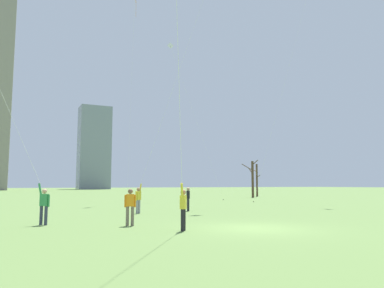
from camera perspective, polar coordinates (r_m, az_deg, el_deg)
name	(u,v)px	position (r m, az deg, el deg)	size (l,w,h in m)	color
ground_plane	(255,228)	(16.10, 9.64, -12.59)	(400.00, 400.00, 0.00)	#5B7A3D
kite_flyer_midfield_right_blue	(180,84)	(13.66, -1.91, 9.17)	(4.45, 7.18, 21.31)	black
kite_flyer_foreground_right_green	(18,139)	(18.75, -25.12, 0.70)	(5.35, 2.60, 12.80)	#33384C
kite_flyer_midfield_left_pink	(153,155)	(24.86, -6.06, -1.69)	(8.71, 3.98, 21.84)	gray
bystander_strolling_midfield	(130,205)	(16.92, -9.44, -9.20)	(0.49, 0.30, 1.62)	#726656
bystander_watching_nearby	(188,198)	(25.77, -0.59, -8.23)	(0.35, 0.45, 1.62)	black
distant_kite_drifting_right_orange	(134,11)	(43.11, -8.81, 19.44)	(1.21, 5.19, 22.54)	orange
distant_kite_low_near_trees_white	(178,67)	(45.28, -2.17, 11.62)	(6.65, 1.76, 18.69)	white
distant_kite_drifting_left_yellow	(302,18)	(41.87, 16.41, 17.99)	(3.97, 5.48, 22.00)	yellow
bare_tree_left_of_center	(252,178)	(53.25, 9.23, -5.19)	(1.79, 1.68, 5.28)	#4C3828
bare_tree_leftmost	(257,179)	(58.37, 9.88, -5.31)	(1.21, 2.56, 4.96)	#4C3828
skyline_short_annex	(94,148)	(149.87, -14.73, -0.55)	(11.74, 8.45, 32.07)	gray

